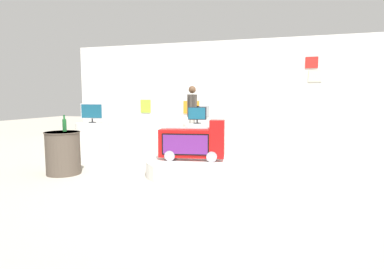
{
  "coord_description": "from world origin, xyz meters",
  "views": [
    {
      "loc": [
        1.32,
        -5.11,
        1.36
      ],
      "look_at": [
        -0.48,
        0.8,
        0.65
      ],
      "focal_mm": 30.13,
      "sensor_mm": 36.0,
      "label": 1
    }
  ],
  "objects_px": {
    "display_pedestal_center_rear": "(93,139)",
    "shopper_browsing_near_truck": "(192,112)",
    "side_table_round": "(63,153)",
    "bottle_on_side_table": "(64,125)",
    "novelty_firetruck_tv": "(193,143)",
    "main_display_pedestal": "(192,167)",
    "display_pedestal_left_rear": "(197,140)",
    "tv_on_center_rear": "(92,112)",
    "tv_on_left_rear": "(197,114)"
  },
  "relations": [
    {
      "from": "main_display_pedestal",
      "to": "tv_on_left_rear",
      "type": "bearing_deg",
      "value": 102.92
    },
    {
      "from": "display_pedestal_center_rear",
      "to": "tv_on_left_rear",
      "type": "bearing_deg",
      "value": 10.89
    },
    {
      "from": "display_pedestal_center_rear",
      "to": "side_table_round",
      "type": "xyz_separation_m",
      "value": [
        0.61,
        -1.81,
        0.0
      ]
    },
    {
      "from": "bottle_on_side_table",
      "to": "novelty_firetruck_tv",
      "type": "bearing_deg",
      "value": 12.86
    },
    {
      "from": "tv_on_left_rear",
      "to": "display_pedestal_center_rear",
      "type": "xyz_separation_m",
      "value": [
        -2.44,
        -0.47,
        -0.6
      ]
    },
    {
      "from": "novelty_firetruck_tv",
      "to": "display_pedestal_left_rear",
      "type": "xyz_separation_m",
      "value": [
        -0.41,
        1.7,
        -0.18
      ]
    },
    {
      "from": "display_pedestal_left_rear",
      "to": "side_table_round",
      "type": "xyz_separation_m",
      "value": [
        -1.83,
        -2.29,
        0.0
      ]
    },
    {
      "from": "bottle_on_side_table",
      "to": "tv_on_left_rear",
      "type": "bearing_deg",
      "value": 50.31
    },
    {
      "from": "main_display_pedestal",
      "to": "bottle_on_side_table",
      "type": "relative_size",
      "value": 5.43
    },
    {
      "from": "tv_on_left_rear",
      "to": "display_pedestal_center_rear",
      "type": "distance_m",
      "value": 2.55
    },
    {
      "from": "main_display_pedestal",
      "to": "shopper_browsing_near_truck",
      "type": "bearing_deg",
      "value": 106.73
    },
    {
      "from": "display_pedestal_center_rear",
      "to": "side_table_round",
      "type": "distance_m",
      "value": 1.91
    },
    {
      "from": "display_pedestal_left_rear",
      "to": "side_table_round",
      "type": "height_order",
      "value": "display_pedestal_left_rear"
    },
    {
      "from": "display_pedestal_center_rear",
      "to": "bottle_on_side_table",
      "type": "relative_size",
      "value": 2.63
    },
    {
      "from": "display_pedestal_left_rear",
      "to": "side_table_round",
      "type": "distance_m",
      "value": 2.93
    },
    {
      "from": "main_display_pedestal",
      "to": "side_table_round",
      "type": "bearing_deg",
      "value": -165.06
    },
    {
      "from": "display_pedestal_center_rear",
      "to": "shopper_browsing_near_truck",
      "type": "xyz_separation_m",
      "value": [
        1.88,
        1.9,
        0.6
      ]
    },
    {
      "from": "novelty_firetruck_tv",
      "to": "shopper_browsing_near_truck",
      "type": "height_order",
      "value": "shopper_browsing_near_truck"
    },
    {
      "from": "tv_on_center_rear",
      "to": "display_pedestal_left_rear",
      "type": "bearing_deg",
      "value": 11.09
    },
    {
      "from": "shopper_browsing_near_truck",
      "to": "display_pedestal_center_rear",
      "type": "bearing_deg",
      "value": -134.72
    },
    {
      "from": "side_table_round",
      "to": "display_pedestal_center_rear",
      "type": "bearing_deg",
      "value": 108.48
    },
    {
      "from": "bottle_on_side_table",
      "to": "shopper_browsing_near_truck",
      "type": "xyz_separation_m",
      "value": [
        1.28,
        3.64,
        0.1
      ]
    },
    {
      "from": "tv_on_left_rear",
      "to": "side_table_round",
      "type": "relative_size",
      "value": 0.55
    },
    {
      "from": "novelty_firetruck_tv",
      "to": "side_table_round",
      "type": "xyz_separation_m",
      "value": [
        -2.24,
        -0.59,
        -0.18
      ]
    },
    {
      "from": "tv_on_center_rear",
      "to": "shopper_browsing_near_truck",
      "type": "height_order",
      "value": "shopper_browsing_near_truck"
    },
    {
      "from": "bottle_on_side_table",
      "to": "main_display_pedestal",
      "type": "bearing_deg",
      "value": 13.07
    },
    {
      "from": "novelty_firetruck_tv",
      "to": "main_display_pedestal",
      "type": "bearing_deg",
      "value": 171.98
    },
    {
      "from": "display_pedestal_left_rear",
      "to": "shopper_browsing_near_truck",
      "type": "xyz_separation_m",
      "value": [
        -0.55,
        1.43,
        0.6
      ]
    },
    {
      "from": "main_display_pedestal",
      "to": "side_table_round",
      "type": "relative_size",
      "value": 2.1
    },
    {
      "from": "main_display_pedestal",
      "to": "display_pedestal_center_rear",
      "type": "xyz_separation_m",
      "value": [
        -2.82,
        1.22,
        0.25
      ]
    },
    {
      "from": "main_display_pedestal",
      "to": "side_table_round",
      "type": "distance_m",
      "value": 2.31
    },
    {
      "from": "display_pedestal_center_rear",
      "to": "tv_on_center_rear",
      "type": "relative_size",
      "value": 1.31
    },
    {
      "from": "tv_on_left_rear",
      "to": "display_pedestal_center_rear",
      "type": "relative_size",
      "value": 0.54
    },
    {
      "from": "tv_on_left_rear",
      "to": "shopper_browsing_near_truck",
      "type": "relative_size",
      "value": 0.25
    },
    {
      "from": "novelty_firetruck_tv",
      "to": "side_table_round",
      "type": "distance_m",
      "value": 2.32
    },
    {
      "from": "display_pedestal_center_rear",
      "to": "bottle_on_side_table",
      "type": "height_order",
      "value": "bottle_on_side_table"
    },
    {
      "from": "side_table_round",
      "to": "shopper_browsing_near_truck",
      "type": "xyz_separation_m",
      "value": [
        1.28,
        3.72,
        0.59
      ]
    },
    {
      "from": "main_display_pedestal",
      "to": "novelty_firetruck_tv",
      "type": "height_order",
      "value": "novelty_firetruck_tv"
    },
    {
      "from": "novelty_firetruck_tv",
      "to": "tv_on_center_rear",
      "type": "bearing_deg",
      "value": 156.76
    },
    {
      "from": "main_display_pedestal",
      "to": "novelty_firetruck_tv",
      "type": "bearing_deg",
      "value": -8.02
    },
    {
      "from": "novelty_firetruck_tv",
      "to": "tv_on_center_rear",
      "type": "distance_m",
      "value": 3.13
    },
    {
      "from": "side_table_round",
      "to": "bottle_on_side_table",
      "type": "bearing_deg",
      "value": 92.75
    },
    {
      "from": "main_display_pedestal",
      "to": "bottle_on_side_table",
      "type": "height_order",
      "value": "bottle_on_side_table"
    },
    {
      "from": "display_pedestal_left_rear",
      "to": "bottle_on_side_table",
      "type": "distance_m",
      "value": 2.91
    },
    {
      "from": "novelty_firetruck_tv",
      "to": "display_pedestal_center_rear",
      "type": "bearing_deg",
      "value": 156.69
    },
    {
      "from": "display_pedestal_center_rear",
      "to": "shopper_browsing_near_truck",
      "type": "height_order",
      "value": "shopper_browsing_near_truck"
    },
    {
      "from": "tv_on_center_rear",
      "to": "shopper_browsing_near_truck",
      "type": "distance_m",
      "value": 2.68
    },
    {
      "from": "novelty_firetruck_tv",
      "to": "tv_on_center_rear",
      "type": "height_order",
      "value": "tv_on_center_rear"
    },
    {
      "from": "tv_on_left_rear",
      "to": "tv_on_center_rear",
      "type": "distance_m",
      "value": 2.48
    },
    {
      "from": "display_pedestal_left_rear",
      "to": "shopper_browsing_near_truck",
      "type": "distance_m",
      "value": 1.64
    }
  ]
}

